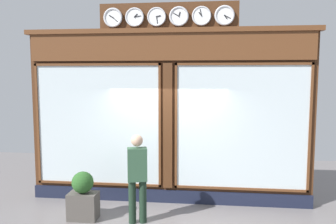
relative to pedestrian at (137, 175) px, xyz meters
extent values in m
cube|color=#4C2B16|center=(-0.45, -1.26, 0.90)|extent=(6.12, 0.30, 3.66)
cube|color=#191E33|center=(-0.45, -1.09, -0.79)|extent=(6.12, 0.08, 0.28)
cube|color=brown|center=(-0.45, -1.07, 2.45)|extent=(5.99, 0.08, 0.57)
cube|color=brown|center=(-0.45, -1.09, 2.78)|extent=(6.24, 0.20, 0.10)
cube|color=silver|center=(-2.01, -1.09, 0.77)|extent=(2.71, 0.02, 2.59)
cube|color=brown|center=(-2.01, -1.07, 2.09)|extent=(2.81, 0.04, 0.05)
cube|color=brown|center=(-2.01, -1.07, -0.56)|extent=(2.81, 0.04, 0.05)
cube|color=brown|center=(-3.39, -1.07, 0.77)|extent=(0.05, 0.04, 2.69)
cube|color=brown|center=(-0.63, -1.07, 0.77)|extent=(0.05, 0.04, 2.69)
cube|color=silver|center=(1.10, -1.09, 0.77)|extent=(2.71, 0.02, 2.59)
cube|color=brown|center=(1.10, -1.07, 2.09)|extent=(2.81, 0.04, 0.05)
cube|color=brown|center=(1.10, -1.07, -0.56)|extent=(2.81, 0.04, 0.05)
cube|color=brown|center=(2.48, -1.07, 0.77)|extent=(0.05, 0.04, 2.69)
cube|color=brown|center=(-0.28, -1.07, 0.77)|extent=(0.05, 0.04, 2.69)
cube|color=#4C2B16|center=(-0.45, -1.08, 0.77)|extent=(0.20, 0.10, 2.69)
cube|color=#4C2B16|center=(-0.45, -1.13, 3.06)|extent=(2.92, 0.06, 0.60)
cylinder|color=white|center=(-1.61, -1.05, 3.06)|extent=(0.33, 0.02, 0.33)
torus|color=silver|center=(-1.61, -1.04, 3.06)|extent=(0.41, 0.05, 0.41)
cube|color=black|center=(-1.64, -1.03, 3.02)|extent=(0.06, 0.01, 0.08)
cube|color=black|center=(-1.67, -1.03, 3.03)|extent=(0.13, 0.01, 0.08)
sphere|color=black|center=(-1.61, -1.03, 3.06)|extent=(0.02, 0.02, 0.02)
cylinder|color=white|center=(-1.15, -1.05, 3.06)|extent=(0.33, 0.02, 0.33)
torus|color=silver|center=(-1.15, -1.04, 3.06)|extent=(0.39, 0.04, 0.39)
cube|color=black|center=(-1.12, -1.03, 3.10)|extent=(0.07, 0.01, 0.08)
cube|color=black|center=(-1.13, -1.03, 3.13)|extent=(0.04, 0.01, 0.14)
sphere|color=black|center=(-1.15, -1.03, 3.06)|extent=(0.02, 0.02, 0.02)
cylinder|color=white|center=(-0.68, -1.05, 3.06)|extent=(0.33, 0.02, 0.33)
torus|color=silver|center=(-0.68, -1.04, 3.06)|extent=(0.41, 0.05, 0.41)
cube|color=black|center=(-0.70, -1.03, 3.10)|extent=(0.04, 0.01, 0.09)
cube|color=black|center=(-0.62, -1.03, 3.10)|extent=(0.13, 0.01, 0.08)
sphere|color=black|center=(-0.68, -1.03, 3.06)|extent=(0.02, 0.02, 0.02)
cylinder|color=white|center=(-0.22, -1.05, 3.06)|extent=(0.33, 0.02, 0.33)
torus|color=silver|center=(-0.22, -1.04, 3.06)|extent=(0.39, 0.04, 0.39)
cube|color=black|center=(-0.26, -1.03, 3.07)|extent=(0.09, 0.01, 0.04)
cube|color=black|center=(-0.23, -1.03, 2.99)|extent=(0.03, 0.01, 0.14)
sphere|color=black|center=(-0.22, -1.03, 3.06)|extent=(0.02, 0.02, 0.02)
cylinder|color=white|center=(0.24, -1.05, 3.06)|extent=(0.33, 0.02, 0.33)
torus|color=silver|center=(0.24, -1.04, 3.06)|extent=(0.40, 0.04, 0.40)
cube|color=black|center=(0.21, -1.03, 3.09)|extent=(0.08, 0.01, 0.08)
cube|color=black|center=(0.18, -1.03, 3.07)|extent=(0.14, 0.01, 0.04)
sphere|color=black|center=(0.24, -1.03, 3.06)|extent=(0.02, 0.02, 0.02)
cylinder|color=white|center=(0.71, -1.05, 3.06)|extent=(0.33, 0.02, 0.33)
torus|color=silver|center=(0.71, -1.04, 3.06)|extent=(0.41, 0.05, 0.41)
cube|color=black|center=(0.75, -1.03, 3.08)|extent=(0.09, 0.01, 0.06)
cube|color=black|center=(0.66, -1.03, 3.02)|extent=(0.11, 0.01, 0.10)
sphere|color=black|center=(0.71, -1.03, 3.06)|extent=(0.02, 0.02, 0.02)
cylinder|color=#1C2F21|center=(0.10, 0.02, -0.52)|extent=(0.14, 0.14, 0.82)
cylinder|color=#1C2F21|center=(-0.10, -0.02, -0.52)|extent=(0.14, 0.14, 0.82)
cube|color=#33563D|center=(0.00, 0.00, 0.20)|extent=(0.40, 0.30, 0.62)
sphere|color=tan|center=(0.00, 0.00, 0.65)|extent=(0.22, 0.22, 0.22)
cube|color=#4C4742|center=(1.08, -0.04, -0.67)|extent=(0.56, 0.36, 0.52)
sphere|color=#285623|center=(1.08, -0.04, -0.20)|extent=(0.42, 0.42, 0.42)
camera|label=1|loc=(-1.27, 6.05, 1.84)|focal=36.16mm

